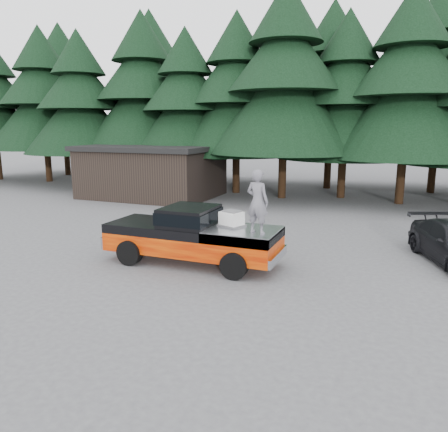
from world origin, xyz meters
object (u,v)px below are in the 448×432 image
at_px(air_compressor, 232,219).
at_px(man_on_bed, 257,202).
at_px(utility_building, 152,171).
at_px(pickup_truck, 193,244).

height_order(air_compressor, man_on_bed, man_on_bed).
relative_size(man_on_bed, utility_building, 0.23).
distance_m(pickup_truck, man_on_bed, 2.89).
xyz_separation_m(pickup_truck, air_compressor, (1.31, 0.23, 0.89)).
height_order(pickup_truck, air_compressor, air_compressor).
relative_size(pickup_truck, man_on_bed, 3.07).
bearing_deg(man_on_bed, air_compressor, -15.67).
relative_size(pickup_truck, utility_building, 0.71).
xyz_separation_m(man_on_bed, utility_building, (-10.98, 12.20, -0.64)).
bearing_deg(man_on_bed, utility_building, -35.09).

